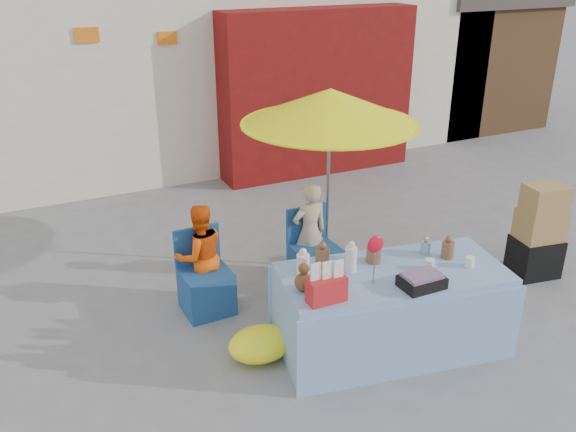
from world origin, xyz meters
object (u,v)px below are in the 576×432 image
vendor_orange (200,256)px  box_stack (538,234)px  chair_right (315,263)px  umbrella (330,107)px  chair_left (206,288)px  market_table (390,308)px  vendor_beige (310,232)px

vendor_orange → box_stack: 3.73m
chair_right → umbrella: 1.69m
chair_left → vendor_orange: size_ratio=0.77×
market_table → umbrella: (0.23, 1.61, 1.48)m
chair_left → chair_right: bearing=-1.9°
chair_left → umbrella: size_ratio=0.41×
market_table → vendor_beige: 1.47m
market_table → vendor_beige: size_ratio=1.94×
chair_left → market_table: bearing=-47.0°
umbrella → box_stack: bearing=-29.9°
umbrella → vendor_beige: bearing=-153.4°
market_table → vendor_beige: bearing=102.8°
chair_right → box_stack: box_stack is taller
market_table → box_stack: bearing=21.0°
chair_right → vendor_beige: (0.00, 0.13, 0.31)m
market_table → box_stack: size_ratio=2.02×
chair_left → chair_right: same height
vendor_orange → market_table: bearing=130.2°
chair_left → umbrella: (1.55, 0.28, 1.64)m
vendor_orange → vendor_beige: bearing=178.1°
chair_left → vendor_beige: size_ratio=0.75×
umbrella → box_stack: umbrella is taller
vendor_beige → box_stack: bearing=154.5°
umbrella → chair_right: bearing=-136.6°
chair_right → vendor_beige: vendor_beige is taller
chair_left → box_stack: (3.59, -0.89, 0.25)m
chair_left → box_stack: 3.71m
vendor_beige → chair_left: bearing=4.3°
umbrella → market_table: bearing=-98.1°
chair_left → chair_right: size_ratio=1.00×
vendor_beige → umbrella: size_ratio=0.54×
chair_right → vendor_orange: vendor_orange is taller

